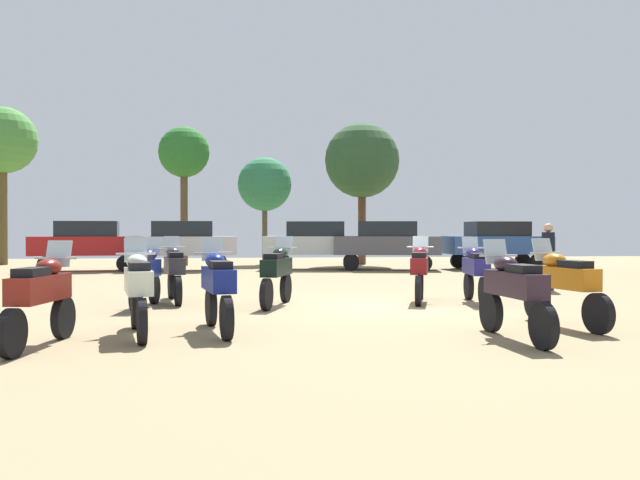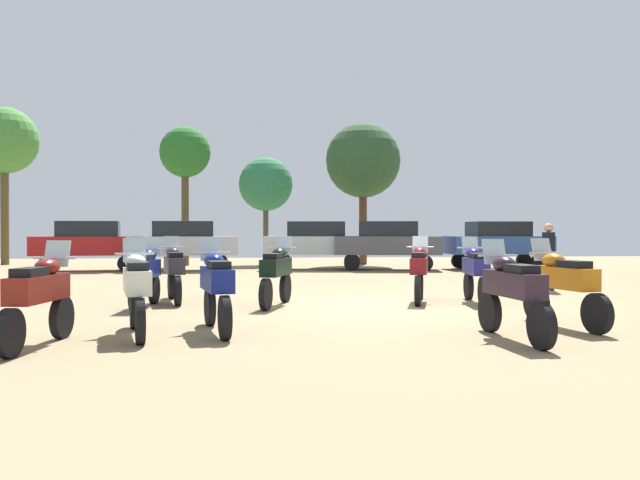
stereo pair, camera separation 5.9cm
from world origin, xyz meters
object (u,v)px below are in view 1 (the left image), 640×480
Objects in this scene: tree_3 at (184,155)px; tree_1 at (362,161)px; car_5 at (387,242)px; tree_5 at (265,185)px; motorcycle_3 at (277,272)px; motorcycle_6 at (514,290)px; motorcycle_10 at (218,286)px; motorcycle_7 at (138,288)px; tree_2 at (3,142)px; motorcycle_12 at (40,295)px; motorcycle_13 at (174,270)px; motorcycle_8 at (476,270)px; motorcycle_2 at (420,270)px; car_1 at (183,242)px; car_3 at (316,241)px; car_4 at (497,241)px; motorcycle_4 at (565,284)px; person_1 at (548,251)px; car_2 at (88,242)px; motorcycle_11 at (146,273)px.

tree_1 is at bearing 1.85° from tree_3.
tree_5 reaches higher than car_5.
car_5 is (5.11, 12.76, 0.43)m from motorcycle_3.
motorcycle_10 is (-4.38, 1.23, 0.01)m from motorcycle_6.
motorcycle_3 is at bearing 46.31° from motorcycle_7.
motorcycle_12 is at bearing -69.83° from tree_2.
motorcycle_3 is 0.98× the size of motorcycle_10.
tree_3 is at bearing 83.06° from motorcycle_13.
motorcycle_2 is at bearing 174.59° from motorcycle_8.
car_1 is (-3.21, 13.14, 0.43)m from motorcycle_3.
tree_5 reaches higher than motorcycle_2.
tree_3 is (-5.77, 3.63, 3.98)m from car_3.
motorcycle_10 reaches higher than motorcycle_7.
car_4 reaches higher than motorcycle_3.
motorcycle_6 is 0.44× the size of tree_5.
motorcycle_7 is 1.04× the size of motorcycle_12.
motorcycle_3 is 0.50× the size of car_1.
motorcycle_12 is at bearing -125.75° from motorcycle_2.
motorcycle_6 is 19.07m from car_1.
tree_1 is 8.41m from tree_3.
tree_2 is 1.44× the size of tree_5.
motorcycle_8 reaches higher than motorcycle_12.
car_3 reaches higher than motorcycle_8.
motorcycle_4 is 0.49× the size of car_5.
motorcycle_2 is at bearing 150.75° from car_4.
person_1 is (4.20, 7.81, 0.33)m from motorcycle_6.
car_4 is (12.16, 11.80, 0.44)m from motorcycle_13.
motorcycle_2 is 5.24m from motorcycle_6.
person_1 reaches higher than motorcycle_3.
car_1 is at bearing 121.02° from motorcycle_3.
motorcycle_4 is 18.51m from car_1.
car_5 is (8.32, -0.38, 0.00)m from car_1.
car_1 is at bearing -100.45° from car_2.
motorcycle_10 is 1.03× the size of motorcycle_11.
motorcycle_11 is 19.50m from tree_1.
car_3 reaches higher than motorcycle_10.
motorcycle_2 is 4.30m from motorcycle_4.
motorcycle_13 is (1.20, 5.78, 0.01)m from motorcycle_12.
tree_5 is (2.54, 21.97, 3.11)m from motorcycle_7.
car_1 reaches higher than motorcycle_13.
car_3 is 0.66× the size of tree_1.
motorcycle_10 is 0.50× the size of car_3.
motorcycle_11 is (-6.02, 4.78, -0.01)m from motorcycle_6.
motorcycle_6 is at bearing 158.37° from car_4.
motorcycle_13 is 0.51× the size of car_1.
car_4 is at bearing 69.84° from motorcycle_3.
tree_5 is (-2.02, 4.66, 2.68)m from car_3.
motorcycle_3 reaches higher than motorcycle_11.
car_2 is at bearing 114.22° from motorcycle_4.
person_1 is at bearing -136.49° from car_1.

